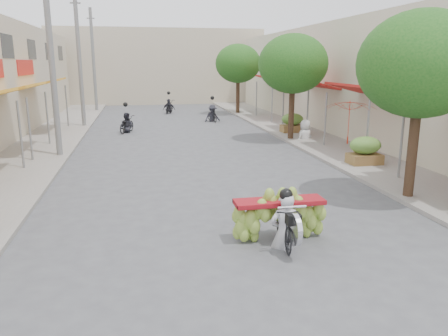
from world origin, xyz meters
TOP-DOWN VIEW (x-y plane):
  - ground at (0.00, 0.00)m, footprint 120.00×120.00m
  - sidewalk_left at (-7.00, 15.00)m, footprint 4.00×60.00m
  - sidewalk_right at (7.00, 15.00)m, footprint 4.00×60.00m
  - shophouse_row_right at (11.99, 14.00)m, footprint 9.77×40.00m
  - far_building at (0.00, 38.00)m, footprint 20.00×6.00m
  - utility_pole_mid at (-5.40, 12.00)m, footprint 0.60×0.24m
  - utility_pole_far at (-5.40, 21.00)m, footprint 0.60×0.24m
  - utility_pole_back at (-5.40, 30.00)m, footprint 0.60×0.24m
  - street_tree_near at (5.40, 4.00)m, footprint 3.40×3.40m
  - street_tree_mid at (5.40, 14.00)m, footprint 3.40×3.40m
  - street_tree_far at (5.40, 26.00)m, footprint 3.40×3.40m
  - produce_crate_mid at (6.20, 8.00)m, footprint 1.20×0.88m
  - produce_crate_far at (6.20, 16.00)m, footprint 1.20×0.88m
  - banana_motorbike at (0.82, 1.70)m, footprint 2.20×1.81m
  - market_umbrella at (5.93, 8.83)m, footprint 2.52×2.52m
  - pedestrian at (6.14, 13.89)m, footprint 1.05×0.82m
  - bg_motorbike_a at (-2.80, 18.31)m, footprint 1.20×1.77m
  - bg_motorbike_b at (2.75, 22.04)m, footprint 1.15×1.69m
  - bg_motorbike_c at (0.26, 27.54)m, footprint 1.19×1.92m

SIDE VIEW (x-z plane):
  - ground at x=0.00m, z-range 0.00..0.00m
  - sidewalk_left at x=-7.00m, z-range 0.00..0.12m
  - sidewalk_right at x=7.00m, z-range 0.00..0.12m
  - produce_crate_mid at x=6.20m, z-range 0.13..1.29m
  - produce_crate_far at x=6.20m, z-range 0.13..1.29m
  - banana_motorbike at x=0.82m, z-range -0.37..1.83m
  - bg_motorbike_a at x=-2.80m, z-range -0.24..1.71m
  - bg_motorbike_c at x=0.26m, z-range -0.20..1.75m
  - bg_motorbike_b at x=2.75m, z-range -0.12..1.83m
  - pedestrian at x=6.14m, z-range 0.12..1.99m
  - market_umbrella at x=5.93m, z-range 1.60..3.34m
  - shophouse_row_right at x=11.99m, z-range 0.00..6.00m
  - far_building at x=0.00m, z-range 0.00..7.00m
  - street_tree_near at x=5.40m, z-range 1.16..6.41m
  - street_tree_mid at x=5.40m, z-range 1.16..6.41m
  - street_tree_far at x=5.40m, z-range 1.16..6.41m
  - utility_pole_mid at x=-5.40m, z-range 0.03..8.03m
  - utility_pole_far at x=-5.40m, z-range 0.03..8.03m
  - utility_pole_back at x=-5.40m, z-range 0.03..8.03m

